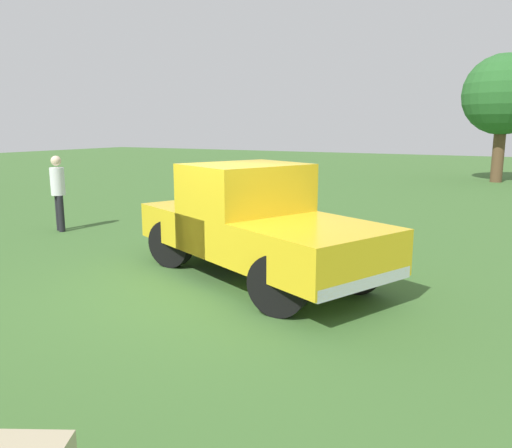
% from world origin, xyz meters
% --- Properties ---
extents(ground_plane, '(80.00, 80.00, 0.00)m').
position_xyz_m(ground_plane, '(0.00, 0.00, 0.00)').
color(ground_plane, '#3D662D').
extents(pickup_truck, '(4.92, 3.49, 1.84)m').
position_xyz_m(pickup_truck, '(0.30, 0.81, 0.96)').
color(pickup_truck, black).
rests_on(pickup_truck, ground_plane).
extents(person_bystander, '(0.43, 0.43, 1.77)m').
position_xyz_m(person_bystander, '(-5.45, 1.83, 1.00)').
color(person_bystander, black).
rests_on(person_bystander, ground_plane).
extents(tree_back_right, '(3.45, 3.45, 5.52)m').
position_xyz_m(tree_back_right, '(2.82, 18.55, 3.76)').
color(tree_back_right, brown).
rests_on(tree_back_right, ground_plane).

